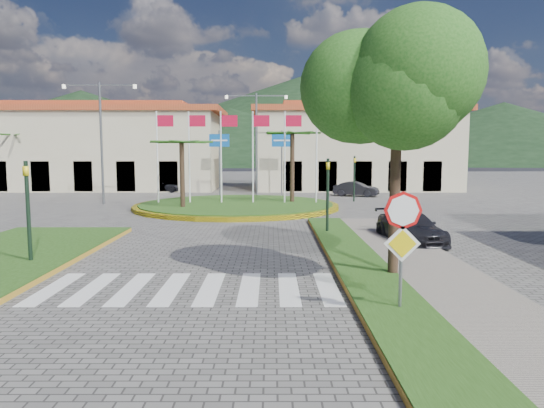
{
  "coord_description": "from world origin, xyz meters",
  "views": [
    {
      "loc": [
        2.16,
        -8.04,
        3.45
      ],
      "look_at": [
        2.18,
        8.0,
        1.74
      ],
      "focal_mm": 32.0,
      "sensor_mm": 36.0,
      "label": 1
    }
  ],
  "objects_px": {
    "roundabout_island": "(237,205)",
    "deciduous_tree": "(398,87)",
    "stop_sign": "(402,232)",
    "white_van": "(159,185)",
    "car_side_right": "(410,227)",
    "car_dark_a": "(161,185)",
    "car_dark_b": "(356,189)"
  },
  "relations": [
    {
      "from": "car_dark_b",
      "to": "car_side_right",
      "type": "xyz_separation_m",
      "value": [
        -1.34,
        -19.68,
        0.01
      ]
    },
    {
      "from": "deciduous_tree",
      "to": "car_dark_b",
      "type": "xyz_separation_m",
      "value": [
        3.34,
        25.0,
        -4.6
      ]
    },
    {
      "from": "roundabout_island",
      "to": "car_dark_a",
      "type": "xyz_separation_m",
      "value": [
        -7.49,
        12.24,
        0.45
      ]
    },
    {
      "from": "white_van",
      "to": "car_dark_a",
      "type": "distance_m",
      "value": 1.35
    },
    {
      "from": "roundabout_island",
      "to": "deciduous_tree",
      "type": "distance_m",
      "value": 18.55
    },
    {
      "from": "deciduous_tree",
      "to": "car_dark_b",
      "type": "height_order",
      "value": "deciduous_tree"
    },
    {
      "from": "stop_sign",
      "to": "car_side_right",
      "type": "bearing_deg",
      "value": 72.71
    },
    {
      "from": "deciduous_tree",
      "to": "car_dark_b",
      "type": "bearing_deg",
      "value": 82.38
    },
    {
      "from": "roundabout_island",
      "to": "car_dark_a",
      "type": "height_order",
      "value": "roundabout_island"
    },
    {
      "from": "car_side_right",
      "to": "car_dark_a",
      "type": "bearing_deg",
      "value": 113.52
    },
    {
      "from": "deciduous_tree",
      "to": "car_dark_a",
      "type": "distance_m",
      "value": 32.31
    },
    {
      "from": "car_dark_b",
      "to": "roundabout_island",
      "type": "bearing_deg",
      "value": 155.34
    },
    {
      "from": "roundabout_island",
      "to": "car_dark_a",
      "type": "bearing_deg",
      "value": 121.46
    },
    {
      "from": "white_van",
      "to": "car_dark_a",
      "type": "xyz_separation_m",
      "value": [
        0.49,
        -1.26,
        0.06
      ]
    },
    {
      "from": "car_dark_a",
      "to": "car_side_right",
      "type": "relative_size",
      "value": 0.91
    },
    {
      "from": "roundabout_island",
      "to": "deciduous_tree",
      "type": "relative_size",
      "value": 1.87
    },
    {
      "from": "deciduous_tree",
      "to": "white_van",
      "type": "height_order",
      "value": "deciduous_tree"
    },
    {
      "from": "roundabout_island",
      "to": "stop_sign",
      "type": "bearing_deg",
      "value": -76.27
    },
    {
      "from": "car_side_right",
      "to": "car_dark_b",
      "type": "bearing_deg",
      "value": 77.55
    },
    {
      "from": "stop_sign",
      "to": "car_dark_b",
      "type": "bearing_deg",
      "value": 81.99
    },
    {
      "from": "car_dark_b",
      "to": "car_side_right",
      "type": "distance_m",
      "value": 19.73
    },
    {
      "from": "stop_sign",
      "to": "car_dark_b",
      "type": "height_order",
      "value": "stop_sign"
    },
    {
      "from": "stop_sign",
      "to": "white_van",
      "type": "xyz_separation_m",
      "value": [
        -12.87,
        33.53,
        -1.22
      ]
    },
    {
      "from": "car_dark_b",
      "to": "car_side_right",
      "type": "relative_size",
      "value": 0.87
    },
    {
      "from": "stop_sign",
      "to": "deciduous_tree",
      "type": "xyz_separation_m",
      "value": [
        0.6,
        3.04,
        3.38
      ]
    },
    {
      "from": "roundabout_island",
      "to": "deciduous_tree",
      "type": "xyz_separation_m",
      "value": [
        5.5,
        -17.0,
        5.0
      ]
    },
    {
      "from": "stop_sign",
      "to": "car_side_right",
      "type": "distance_m",
      "value": 8.83
    },
    {
      "from": "white_van",
      "to": "car_dark_b",
      "type": "relative_size",
      "value": 1.17
    },
    {
      "from": "deciduous_tree",
      "to": "car_dark_a",
      "type": "relative_size",
      "value": 1.85
    },
    {
      "from": "white_van",
      "to": "car_side_right",
      "type": "xyz_separation_m",
      "value": [
        15.47,
        -25.18,
        0.02
      ]
    },
    {
      "from": "car_dark_b",
      "to": "car_side_right",
      "type": "bearing_deg",
      "value": -160.72
    },
    {
      "from": "white_van",
      "to": "car_side_right",
      "type": "distance_m",
      "value": 29.55
    }
  ]
}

